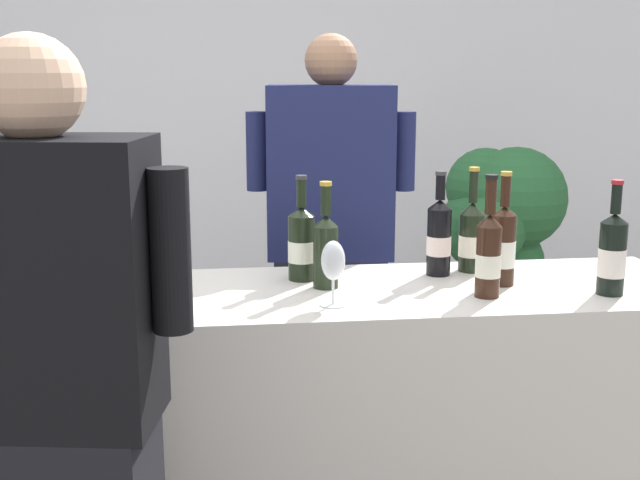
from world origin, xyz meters
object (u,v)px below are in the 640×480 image
Objects in this scene: wine_bottle_7 at (503,245)px; wine_glass at (333,263)px; wine_bottle_6 at (612,254)px; wine_bottle_9 at (472,236)px; person_server at (330,275)px; wine_bottle_1 at (326,248)px; person_guest at (57,452)px; ice_bucket at (21,273)px; wine_bottle_2 at (439,237)px; wine_bottle_4 at (102,255)px; potted_shrub at (499,236)px; wine_bottle_8 at (488,253)px; wine_bottle_0 at (302,243)px; wine_bottle_10 at (130,253)px.

wine_bottle_7 reaches higher than wine_glass.
wine_bottle_9 is at bearing 134.74° from wine_bottle_6.
wine_glass is 0.86m from person_server.
wine_bottle_1 reaches higher than wine_glass.
person_guest is at bearing -142.58° from wine_glass.
ice_bucket is at bearing 174.52° from wine_glass.
wine_bottle_9 reaches higher than ice_bucket.
wine_bottle_2 is at bearing 147.01° from wine_bottle_6.
wine_bottle_4 is 1.03× the size of wine_bottle_6.
ice_bucket is at bearing 177.88° from wine_bottle_6.
potted_shrub is at bearing 82.31° from wine_bottle_6.
wine_bottle_2 is 0.27m from wine_bottle_8.
person_guest is 2.61m from potted_shrub.
wine_bottle_0 is 0.96× the size of wine_bottle_9.
person_guest is 1.33× the size of potted_shrub.
ice_bucket is at bearing 178.06° from wine_bottle_8.
wine_bottle_6 is at bearing -2.12° from ice_bucket.
wine_bottle_0 is 0.94× the size of wine_bottle_4.
wine_bottle_4 is at bearing -140.03° from potted_shrub.
wine_bottle_10 is at bearing 175.97° from wine_bottle_7.
wine_bottle_7 is (1.16, 0.00, -0.00)m from wine_bottle_4.
wine_bottle_1 is 0.47m from wine_bottle_8.
wine_glass is at bearing -22.52° from wine_bottle_10.
wine_bottle_2 is 1.23m from ice_bucket.
wine_bottle_2 is 0.19× the size of person_server.
wine_bottle_10 is 0.78m from person_guest.
wine_bottle_4 reaches higher than wine_bottle_9.
person_server is (0.67, 0.59, -0.23)m from wine_bottle_10.
wine_bottle_4 is at bearing 88.56° from person_guest.
ice_bucket is at bearing -169.77° from wine_bottle_2.
wine_bottle_9 is at bearing -51.43° from person_server.
wine_bottle_6 is 0.27× the size of potted_shrub.
wine_bottle_7 is 1.02× the size of wine_bottle_9.
ice_bucket is 1.21m from person_server.
wine_bottle_1 is 0.98m from person_guest.
person_server is at bearing 131.14° from wine_bottle_6.
person_server reaches higher than wine_bottle_7.
potted_shrub is at bearing 69.34° from wine_bottle_8.
wine_bottle_0 is 0.60m from person_server.
wine_bottle_1 is at bearing 160.84° from wine_bottle_8.
wine_bottle_1 is 0.19× the size of person_guest.
wine_bottle_6 reaches higher than wine_bottle_0.
wine_bottle_4 reaches higher than wine_bottle_0.
wine_bottle_4 is at bearing 173.78° from wine_bottle_8.
wine_bottle_0 is 0.30m from wine_glass.
wine_bottle_6 is at bearing 1.38° from wine_glass.
wine_bottle_9 is at bearing -113.43° from potted_shrub.
potted_shrub reaches higher than ice_bucket.
wine_glass is (0.63, -0.15, -0.01)m from wine_bottle_4.
person_guest is at bearing -160.49° from wine_bottle_6.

